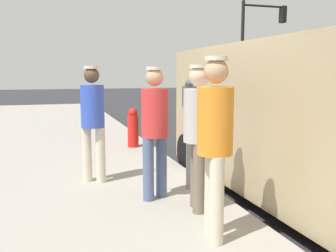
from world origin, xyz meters
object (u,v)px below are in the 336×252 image
(parking_meter_near, at_px, (189,116))
(pedestrian_in_blue, at_px, (93,116))
(pedestrian_in_orange, at_px, (215,137))
(traffic_light_corner, at_px, (258,37))
(pedestrian_in_red, at_px, (155,125))
(pedestrian_in_gray, at_px, (198,128))
(fire_hydrant, at_px, (133,128))
(parked_van, at_px, (313,119))

(parking_meter_near, distance_m, pedestrian_in_blue, 1.43)
(pedestrian_in_orange, height_order, traffic_light_corner, traffic_light_corner)
(traffic_light_corner, bearing_deg, pedestrian_in_red, 54.34)
(parking_meter_near, xyz_separation_m, pedestrian_in_blue, (1.22, -0.75, -0.05))
(pedestrian_in_blue, relative_size, pedestrian_in_gray, 1.00)
(pedestrian_in_red, bearing_deg, pedestrian_in_orange, 99.56)
(parking_meter_near, xyz_separation_m, pedestrian_in_gray, (0.19, 0.79, -0.06))
(pedestrian_in_orange, height_order, fire_hydrant, pedestrian_in_orange)
(parking_meter_near, bearing_deg, fire_hydrant, -88.20)
(pedestrian_in_blue, relative_size, pedestrian_in_orange, 0.97)
(pedestrian_in_gray, distance_m, parked_van, 1.69)
(pedestrian_in_red, distance_m, parked_van, 2.10)
(pedestrian_in_blue, bearing_deg, traffic_light_corner, -130.19)
(parked_van, bearing_deg, pedestrian_in_red, -11.22)
(pedestrian_in_gray, distance_m, pedestrian_in_red, 0.65)
(fire_hydrant, bearing_deg, pedestrian_in_gray, 88.75)
(pedestrian_in_gray, bearing_deg, pedestrian_in_red, -55.40)
(parked_van, height_order, fire_hydrant, parked_van)
(pedestrian_in_red, height_order, parked_van, parked_van)
(pedestrian_in_orange, relative_size, fire_hydrant, 2.04)
(pedestrian_in_gray, height_order, fire_hydrant, pedestrian_in_gray)
(pedestrian_in_orange, distance_m, traffic_light_corner, 15.78)
(parking_meter_near, relative_size, parked_van, 0.29)
(pedestrian_in_blue, height_order, pedestrian_in_orange, pedestrian_in_orange)
(pedestrian_in_gray, xyz_separation_m, traffic_light_corner, (-8.16, -12.42, 2.39))
(parking_meter_near, relative_size, pedestrian_in_gray, 0.89)
(parking_meter_near, bearing_deg, traffic_light_corner, -124.44)
(traffic_light_corner, bearing_deg, pedestrian_in_orange, 57.82)
(parked_van, distance_m, traffic_light_corner, 14.09)
(traffic_light_corner, bearing_deg, parked_van, 62.23)
(traffic_light_corner, height_order, fire_hydrant, traffic_light_corner)
(pedestrian_in_blue, relative_size, pedestrian_in_red, 1.01)
(parking_meter_near, relative_size, pedestrian_in_blue, 0.89)
(pedestrian_in_orange, bearing_deg, pedestrian_in_gray, -100.66)
(parking_meter_near, relative_size, pedestrian_in_red, 0.90)
(fire_hydrant, bearing_deg, traffic_light_corner, -133.71)
(pedestrian_in_orange, xyz_separation_m, fire_hydrant, (-0.23, -4.76, -0.59))
(parked_van, height_order, traffic_light_corner, traffic_light_corner)
(pedestrian_in_red, xyz_separation_m, traffic_light_corner, (-8.53, -11.89, 2.40))
(parking_meter_near, bearing_deg, pedestrian_in_orange, 78.03)
(fire_hydrant, bearing_deg, pedestrian_in_blue, 65.32)
(parking_meter_near, xyz_separation_m, fire_hydrant, (0.10, -3.18, -0.61))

